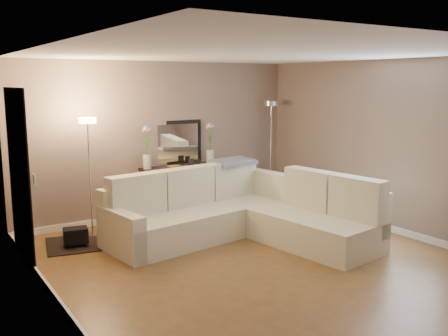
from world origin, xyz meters
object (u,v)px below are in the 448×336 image
floor_lamp_lit (89,153)px  floor_lamp_unlit (271,132)px  sectional_sofa (239,213)px  console_table (175,188)px

floor_lamp_lit → floor_lamp_unlit: 3.52m
floor_lamp_lit → sectional_sofa: bearing=-35.7°
sectional_sofa → console_table: (-0.19, 1.63, 0.11)m
sectional_sofa → floor_lamp_unlit: floor_lamp_unlit is taller
floor_lamp_lit → floor_lamp_unlit: (3.51, 0.20, 0.11)m
console_table → floor_lamp_lit: 1.79m
sectional_sofa → console_table: size_ratio=2.27×
floor_lamp_unlit → sectional_sofa: bearing=-139.7°
floor_lamp_lit → console_table: bearing=12.8°
sectional_sofa → floor_lamp_lit: size_ratio=1.82×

